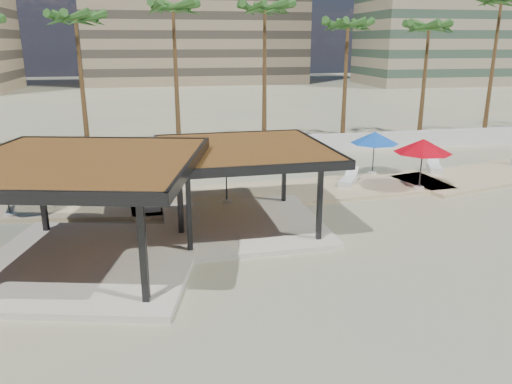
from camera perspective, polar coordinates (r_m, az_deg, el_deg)
The scene contains 19 objects.
ground at distance 18.08m, azimuth 4.64°, elevation -6.86°, with size 200.00×200.00×0.00m, color tan.
promenade at distance 25.52m, azimuth 4.10°, elevation 0.42°, with size 44.45×7.97×0.24m.
boundary_wall at distance 32.89m, azimuth -3.25°, elevation 5.14°, with size 56.00×0.30×1.20m, color silver.
building_mid at distance 94.52m, azimuth -7.00°, elevation 20.97°, with size 38.00×16.00×30.40m.
pavilion_central at distance 19.82m, azimuth -1.51°, elevation 1.45°, with size 6.69×6.69×3.34m.
pavilion_west at distance 17.13m, azimuth -19.19°, elevation -1.20°, with size 8.93×8.93×3.72m.
umbrella_a at distance 23.03m, azimuth -26.94°, elevation 2.39°, with size 3.27×3.27×2.38m.
umbrella_b at distance 22.43m, azimuth -3.45°, elevation 4.04°, with size 3.21×3.21×2.46m.
umbrella_c at distance 25.79m, azimuth 18.55°, elevation 5.00°, with size 3.50×3.50×2.52m.
umbrella_d at distance 28.20m, azimuth 13.41°, elevation 6.06°, with size 3.49×3.49×2.35m.
lounger_a at distance 22.92m, azimuth -11.90°, elevation -1.00°, with size 0.80×2.15×0.80m.
lounger_b at distance 26.23m, azimuth 10.54°, elevation 1.31°, with size 1.64×1.97×0.74m.
lounger_d at distance 30.27m, azimuth 19.69°, elevation 2.70°, with size 1.42×2.17×0.78m.
palm_c at distance 34.21m, azimuth -19.89°, elevation 17.61°, with size 3.00×3.00×9.45m.
palm_d at distance 34.83m, azimuth -9.45°, elevation 19.47°, with size 3.00×3.00×10.21m.
palm_e at distance 35.17m, azimuth 1.01°, elevation 19.65°, with size 3.00×3.00×10.21m.
palm_f at distance 37.13m, azimuth 10.45°, elevation 17.78°, with size 3.00×3.00×9.19m.
palm_g at distance 39.40m, azimuth 19.15°, elevation 16.94°, with size 3.00×3.00×9.08m.
palm_h at distance 43.29m, azimuth 26.18°, elevation 18.48°, with size 3.00×3.00×10.99m.
Camera 1 is at (-4.83, -15.84, 7.25)m, focal length 35.00 mm.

